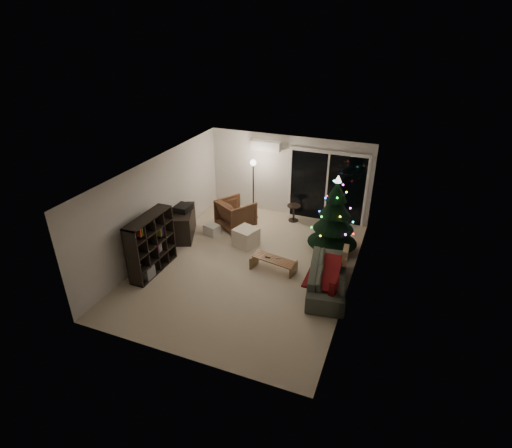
{
  "coord_description": "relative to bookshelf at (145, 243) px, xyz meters",
  "views": [
    {
      "loc": [
        3.27,
        -7.75,
        5.54
      ],
      "look_at": [
        0.1,
        0.3,
        1.05
      ],
      "focal_mm": 28.0,
      "sensor_mm": 36.0,
      "label": 1
    }
  ],
  "objects": [
    {
      "name": "room",
      "position": [
        2.71,
        2.51,
        0.28
      ],
      "size": [
        6.5,
        7.51,
        2.6
      ],
      "color": "beige",
      "rests_on": "ground"
    },
    {
      "name": "bookshelf",
      "position": [
        0.0,
        0.0,
        0.0
      ],
      "size": [
        0.86,
        1.5,
        1.47
      ],
      "primitive_type": null,
      "rotation": [
        0.0,
        0.0,
        -0.36
      ],
      "color": "black",
      "rests_on": "floor"
    },
    {
      "name": "media_cabinet",
      "position": [
        0.0,
        1.8,
        -0.34
      ],
      "size": [
        0.92,
        1.34,
        0.79
      ],
      "primitive_type": "cube",
      "rotation": [
        0.0,
        0.0,
        0.4
      ],
      "color": "black",
      "rests_on": "floor"
    },
    {
      "name": "stereo",
      "position": [
        0.0,
        1.8,
        0.14
      ],
      "size": [
        0.4,
        0.47,
        0.17
      ],
      "primitive_type": "cube",
      "color": "black",
      "rests_on": "media_cabinet"
    },
    {
      "name": "armchair",
      "position": [
        1.12,
        2.83,
        -0.3
      ],
      "size": [
        1.27,
        1.28,
        0.86
      ],
      "primitive_type": "imported",
      "rotation": [
        0.0,
        0.0,
        2.6
      ],
      "color": "brown",
      "rests_on": "floor"
    },
    {
      "name": "ottoman",
      "position": [
        1.81,
        1.94,
        -0.48
      ],
      "size": [
        0.7,
        0.7,
        0.5
      ],
      "primitive_type": "cube",
      "rotation": [
        0.0,
        0.0,
        -0.3
      ],
      "color": "beige",
      "rests_on": "floor"
    },
    {
      "name": "cardboard_box_a",
      "position": [
        0.67,
        2.15,
        -0.58
      ],
      "size": [
        0.49,
        0.43,
        0.3
      ],
      "primitive_type": "cube",
      "rotation": [
        0.0,
        0.0,
        -0.31
      ],
      "color": "silver",
      "rests_on": "floor"
    },
    {
      "name": "cardboard_box_b",
      "position": [
        1.72,
        2.46,
        -0.6
      ],
      "size": [
        0.46,
        0.41,
        0.26
      ],
      "primitive_type": "cube",
      "rotation": [
        0.0,
        0.0,
        0.43
      ],
      "color": "silver",
      "rests_on": "floor"
    },
    {
      "name": "side_table",
      "position": [
        2.59,
        3.85,
        -0.48
      ],
      "size": [
        0.48,
        0.48,
        0.51
      ],
      "primitive_type": "cylinder",
      "rotation": [
        0.0,
        0.0,
        -0.18
      ],
      "color": "black",
      "rests_on": "floor"
    },
    {
      "name": "floor_lamp",
      "position": [
        1.37,
        3.58,
        0.18
      ],
      "size": [
        0.29,
        0.29,
        1.82
      ],
      "primitive_type": "cylinder",
      "color": "black",
      "rests_on": "floor"
    },
    {
      "name": "sofa",
      "position": [
        4.3,
        0.83,
        -0.43
      ],
      "size": [
        1.14,
        2.2,
        0.61
      ],
      "primitive_type": "imported",
      "rotation": [
        0.0,
        0.0,
        1.73
      ],
      "color": "black",
      "rests_on": "floor"
    },
    {
      "name": "sofa_throw",
      "position": [
        4.2,
        0.83,
        -0.29
      ],
      "size": [
        0.65,
        1.51,
        0.05
      ],
      "primitive_type": "cube",
      "color": "maroon",
      "rests_on": "sofa"
    },
    {
      "name": "cushion_a",
      "position": [
        4.55,
        1.48,
        -0.18
      ],
      "size": [
        0.16,
        0.41,
        0.4
      ],
      "primitive_type": "cube",
      "rotation": [
        0.0,
        0.0,
        0.09
      ],
      "color": "#957E59",
      "rests_on": "sofa"
    },
    {
      "name": "cushion_b",
      "position": [
        4.55,
        0.18,
        -0.18
      ],
      "size": [
        0.15,
        0.41,
        0.4
      ],
      "primitive_type": "cube",
      "rotation": [
        0.0,
        0.0,
        -0.07
      ],
      "color": "maroon",
      "rests_on": "sofa"
    },
    {
      "name": "coffee_table",
      "position": [
        2.92,
        1.05,
        -0.56
      ],
      "size": [
        1.14,
        0.58,
        0.34
      ],
      "primitive_type": null,
      "rotation": [
        0.0,
        0.0,
        -0.19
      ],
      "color": "olive",
      "rests_on": "floor"
    },
    {
      "name": "remote_a",
      "position": [
        2.77,
        1.05,
        -0.38
      ],
      "size": [
        0.14,
        0.04,
        0.02
      ],
      "primitive_type": "cube",
      "color": "black",
      "rests_on": "coffee_table"
    },
    {
      "name": "remote_b",
      "position": [
        3.02,
        1.1,
        -0.38
      ],
      "size": [
        0.13,
        0.08,
        0.02
      ],
      "primitive_type": "cube",
      "rotation": [
        0.0,
        0.0,
        0.35
      ],
      "color": "slate",
      "rests_on": "coffee_table"
    },
    {
      "name": "christmas_tree",
      "position": [
        4.03,
        2.56,
        0.32
      ],
      "size": [
        1.41,
        1.41,
        2.11
      ],
      "primitive_type": "cone",
      "rotation": [
        0.0,
        0.0,
        0.08
      ],
      "color": "black",
      "rests_on": "floor"
    }
  ]
}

